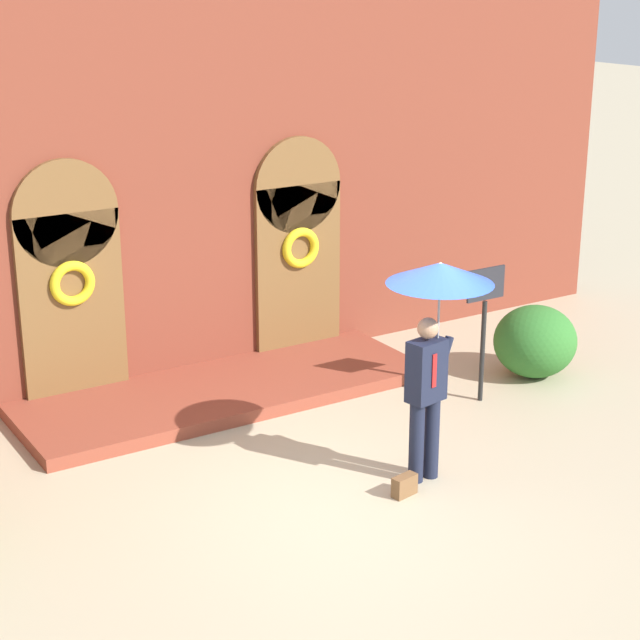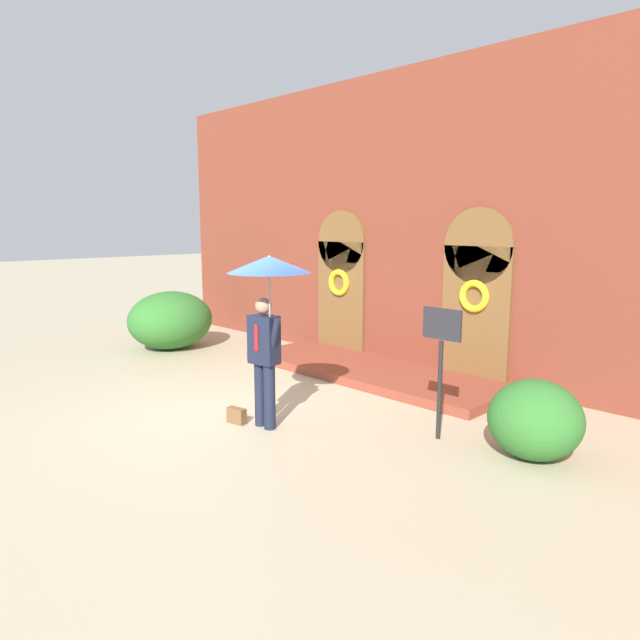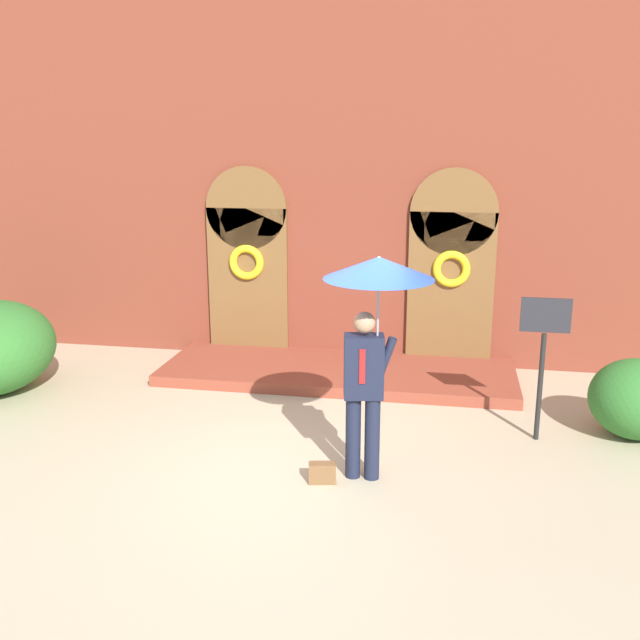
# 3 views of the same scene
# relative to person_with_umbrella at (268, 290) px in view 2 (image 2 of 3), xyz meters

# --- Properties ---
(ground_plane) EXTENTS (80.00, 80.00, 0.00)m
(ground_plane) POSITION_rel_person_with_umbrella_xyz_m (-0.85, 0.07, -1.91)
(ground_plane) COLOR tan
(building_facade) EXTENTS (14.00, 2.30, 5.60)m
(building_facade) POSITION_rel_person_with_umbrella_xyz_m (-0.85, 4.22, 0.77)
(building_facade) COLOR brown
(building_facade) RESTS_ON ground
(person_with_umbrella) EXTENTS (1.10, 1.10, 2.36)m
(person_with_umbrella) POSITION_rel_person_with_umbrella_xyz_m (0.00, 0.00, 0.00)
(person_with_umbrella) COLOR #191E33
(person_with_umbrella) RESTS_ON ground
(handbag) EXTENTS (0.30, 0.17, 0.22)m
(handbag) POSITION_rel_person_with_umbrella_xyz_m (-0.49, -0.20, -1.80)
(handbag) COLOR brown
(handbag) RESTS_ON ground
(sign_post) EXTENTS (0.56, 0.06, 1.72)m
(sign_post) POSITION_rel_person_with_umbrella_xyz_m (1.82, 1.34, -0.75)
(sign_post) COLOR black
(sign_post) RESTS_ON ground
(shrub_left) EXTENTS (1.63, 1.91, 1.29)m
(shrub_left) POSITION_rel_person_with_umbrella_xyz_m (-5.50, 1.66, -1.27)
(shrub_left) COLOR #2D6B28
(shrub_left) RESTS_ON ground
(shrub_right) EXTENTS (1.11, 1.07, 0.96)m
(shrub_right) POSITION_rel_person_with_umbrella_xyz_m (2.97, 1.63, -1.43)
(shrub_right) COLOR #2D6B28
(shrub_right) RESTS_ON ground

